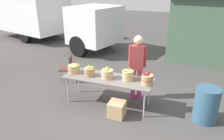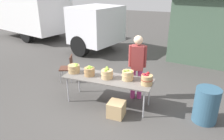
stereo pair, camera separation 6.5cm
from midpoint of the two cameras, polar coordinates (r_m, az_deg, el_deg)
ground_plane at (r=5.82m, az=-1.37°, el=-8.83°), size 40.00×40.00×0.00m
market_table at (r=5.48m, az=-1.43°, el=-2.47°), size 2.30×0.76×0.75m
apple_basket_green_0 at (r=5.83m, az=-10.43°, el=0.35°), size 0.33×0.33×0.25m
apple_basket_green_1 at (r=5.58m, az=-6.37°, el=-0.33°), size 0.29×0.29×0.27m
apple_basket_green_2 at (r=5.40m, az=-1.64°, el=-0.98°), size 0.31×0.31×0.27m
apple_basket_green_3 at (r=5.32m, az=3.93°, el=-1.32°), size 0.31×0.31×0.28m
apple_basket_red_0 at (r=5.13m, az=8.96°, el=-2.40°), size 0.29×0.29×0.29m
vendor_adult at (r=5.67m, az=6.42°, el=1.91°), size 0.46×0.30×1.78m
box_truck at (r=12.39m, az=-18.03°, el=14.26°), size 7.99×4.10×2.75m
food_kiosk at (r=9.65m, az=25.11°, el=10.59°), size 3.87×3.36×2.74m
folding_chair at (r=7.00m, az=-12.02°, el=0.91°), size 0.52×0.52×0.86m
trash_barrel at (r=5.39m, az=23.52°, el=-8.44°), size 0.55×0.55×0.84m
produce_crate at (r=5.22m, az=0.92°, el=-10.39°), size 0.38×0.38×0.38m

